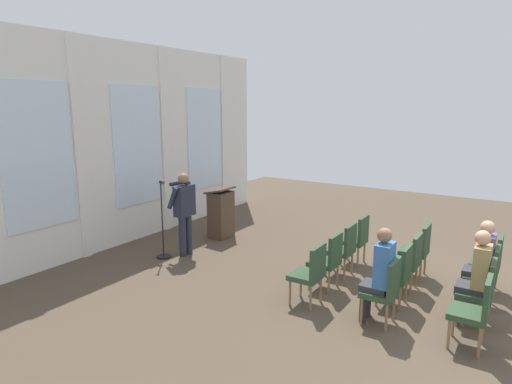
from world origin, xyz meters
TOP-DOWN VIEW (x-y plane):
  - ground_plane at (0.00, 0.00)m, footprint 17.34×17.34m
  - rear_partition at (0.04, 6.66)m, footprint 8.58×0.14m
  - speaker at (-0.35, 5.02)m, footprint 0.50×0.69m
  - mic_stand at (-0.70, 5.27)m, footprint 0.28×0.28m
  - lectern at (0.99, 5.12)m, footprint 0.60×0.48m
  - chair_r0_c0 at (-1.00, 1.94)m, footprint 0.46×0.44m
  - chair_r0_c1 at (-0.33, 1.94)m, footprint 0.46×0.44m
  - chair_r0_c2 at (0.33, 1.94)m, footprint 0.46×0.44m
  - chair_r0_c3 at (1.00, 1.94)m, footprint 0.46×0.44m
  - chair_r1_c0 at (-1.00, 0.83)m, footprint 0.46×0.44m
  - audience_r1_c0 at (-1.00, 0.91)m, footprint 0.36×0.39m
  - chair_r1_c1 at (-0.33, 0.83)m, footprint 0.46×0.44m
  - chair_r1_c2 at (0.33, 0.83)m, footprint 0.46×0.44m
  - chair_r1_c3 at (1.00, 0.83)m, footprint 0.46×0.44m
  - chair_r2_c0 at (-1.00, -0.28)m, footprint 0.46×0.44m
  - chair_r2_c1 at (-0.33, -0.28)m, footprint 0.46×0.44m
  - audience_r2_c1 at (-0.33, -0.20)m, footprint 0.36×0.39m
  - chair_r2_c2 at (0.33, -0.28)m, footprint 0.46×0.44m
  - audience_r2_c2 at (0.33, -0.20)m, footprint 0.36×0.39m
  - chair_r2_c3 at (1.00, -0.28)m, footprint 0.46×0.44m

SIDE VIEW (x-z plane):
  - ground_plane at x=0.00m, z-range 0.00..0.00m
  - mic_stand at x=-0.70m, z-range -0.44..1.11m
  - chair_r0_c0 at x=-1.00m, z-range 0.06..1.00m
  - chair_r0_c1 at x=-0.33m, z-range 0.06..1.00m
  - chair_r0_c2 at x=0.33m, z-range 0.06..1.00m
  - chair_r0_c3 at x=1.00m, z-range 0.06..1.00m
  - chair_r1_c0 at x=-1.00m, z-range 0.06..1.00m
  - chair_r1_c1 at x=-0.33m, z-range 0.06..1.00m
  - chair_r1_c2 at x=0.33m, z-range 0.06..1.00m
  - chair_r1_c3 at x=1.00m, z-range 0.06..1.00m
  - chair_r2_c0 at x=-1.00m, z-range 0.06..1.00m
  - chair_r2_c1 at x=-0.33m, z-range 0.06..1.00m
  - chair_r2_c2 at x=0.33m, z-range 0.06..1.00m
  - chair_r2_c3 at x=1.00m, z-range 0.06..1.00m
  - lectern at x=0.99m, z-range -0.03..1.13m
  - audience_r2_c2 at x=0.33m, z-range 0.07..1.40m
  - audience_r2_c1 at x=-0.33m, z-range 0.07..1.42m
  - audience_r1_c0 at x=-1.00m, z-range 0.07..1.44m
  - speaker at x=-0.35m, z-range 0.13..1.80m
  - rear_partition at x=0.04m, z-range 0.00..4.26m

